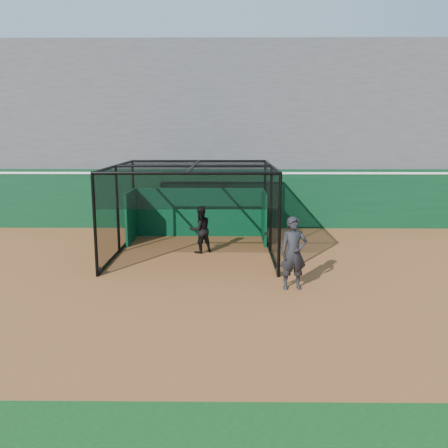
{
  "coord_description": "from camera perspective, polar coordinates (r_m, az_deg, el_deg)",
  "views": [
    {
      "loc": [
        1.31,
        -11.53,
        4.03
      ],
      "look_at": [
        1.17,
        2.0,
        1.4
      ],
      "focal_mm": 38.0,
      "sensor_mm": 36.0,
      "label": 1
    }
  ],
  "objects": [
    {
      "name": "grandstand",
      "position": [
        23.85,
        -2.62,
        12.06
      ],
      "size": [
        50.0,
        7.85,
        8.95
      ],
      "color": "#4C4C4F",
      "rests_on": "ground"
    },
    {
      "name": "batting_cage",
      "position": [
        15.9,
        -3.61,
        1.69
      ],
      "size": [
        5.23,
        5.58,
        2.93
      ],
      "color": "black",
      "rests_on": "ground"
    },
    {
      "name": "ground",
      "position": [
        12.29,
        -5.63,
        -8.2
      ],
      "size": [
        120.0,
        120.0,
        0.0
      ],
      "primitive_type": "plane",
      "color": "#96572B",
      "rests_on": "ground"
    },
    {
      "name": "batter",
      "position": [
        16.01,
        -2.87,
        -0.66
      ],
      "size": [
        0.98,
        0.92,
        1.6
      ],
      "primitive_type": "imported",
      "rotation": [
        0.0,
        0.0,
        3.67
      ],
      "color": "black",
      "rests_on": "ground"
    },
    {
      "name": "on_deck_player",
      "position": [
        12.39,
        8.35,
        -3.5
      ],
      "size": [
        0.74,
        0.53,
        1.91
      ],
      "color": "black",
      "rests_on": "ground"
    },
    {
      "name": "outfield_wall",
      "position": [
        20.26,
        -3.13,
        3.2
      ],
      "size": [
        50.0,
        0.5,
        2.5
      ],
      "color": "#09341A",
      "rests_on": "ground"
    }
  ]
}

